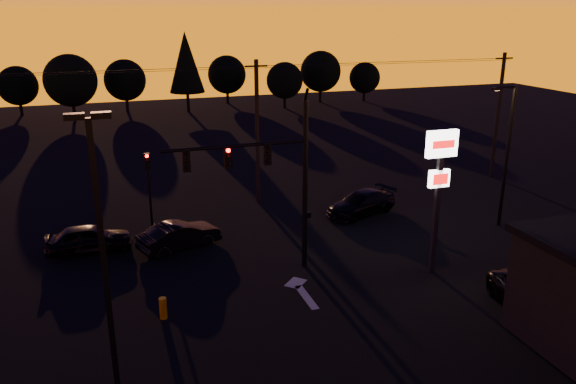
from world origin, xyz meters
name	(u,v)px	position (x,y,z in m)	size (l,w,h in m)	color
ground	(304,310)	(0.00, 0.00, 0.00)	(120.00, 120.00, 0.00)	black
lane_arrow	(301,290)	(0.50, 1.67, 0.01)	(1.20, 3.10, 0.01)	beige
traffic_signal_mast	(272,171)	(-0.10, 3.99, 4.94)	(6.79, 0.52, 8.58)	black
secondary_signal	(149,179)	(-5.00, 11.49, 2.86)	(0.30, 0.31, 4.35)	black
parking_lot_light	(102,243)	(-7.50, -3.00, 5.27)	(1.25, 0.30, 9.14)	black
pylon_sign	(440,172)	(7.00, 1.50, 4.91)	(1.50, 0.28, 6.80)	black
streetlight	(506,151)	(13.91, 5.50, 4.42)	(1.55, 0.35, 8.00)	black
utility_pole_1	(257,132)	(2.00, 14.00, 4.59)	(1.40, 0.26, 9.00)	black
utility_pole_2	(498,115)	(20.00, 14.00, 4.59)	(1.40, 0.26, 9.00)	black
power_wires	(256,67)	(2.00, 14.00, 8.57)	(36.00, 1.22, 0.07)	black
bollard	(163,308)	(-5.55, 1.20, 0.45)	(0.30, 0.30, 0.90)	#A46600
tree_1	(18,86)	(-16.00, 53.00, 3.43)	(4.54, 4.54, 5.71)	black
tree_2	(70,81)	(-10.00, 48.00, 4.37)	(5.77, 5.78, 7.26)	black
tree_3	(125,80)	(-4.00, 52.00, 3.75)	(4.95, 4.95, 6.22)	black
tree_4	(186,62)	(3.00, 49.00, 5.93)	(4.18, 4.18, 9.50)	black
tree_5	(227,75)	(9.00, 54.00, 3.75)	(4.95, 4.95, 6.22)	black
tree_6	(285,80)	(15.00, 48.00, 3.43)	(4.54, 4.54, 5.71)	black
tree_7	(321,71)	(21.00, 51.00, 4.06)	(5.36, 5.36, 6.74)	black
tree_8	(365,78)	(27.00, 50.00, 3.12)	(4.12, 4.12, 5.19)	black
car_left	(89,239)	(-8.35, 9.01, 0.72)	(1.71, 4.26, 1.45)	black
car_mid	(180,236)	(-3.90, 8.02, 0.71)	(1.49, 4.28, 1.41)	black
car_right	(361,203)	(7.27, 9.71, 0.69)	(1.93, 4.74, 1.38)	black
suv_parked	(537,300)	(8.78, -3.37, 0.69)	(2.30, 4.99, 1.39)	black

